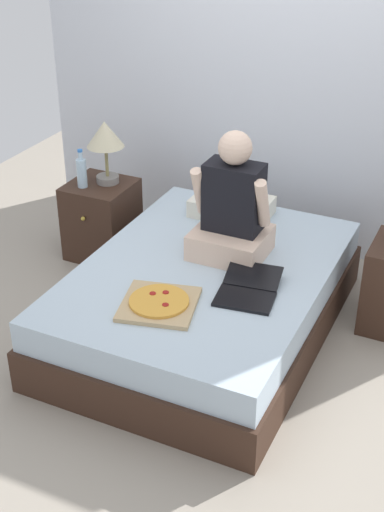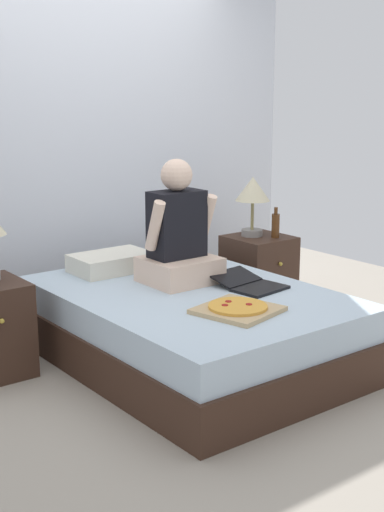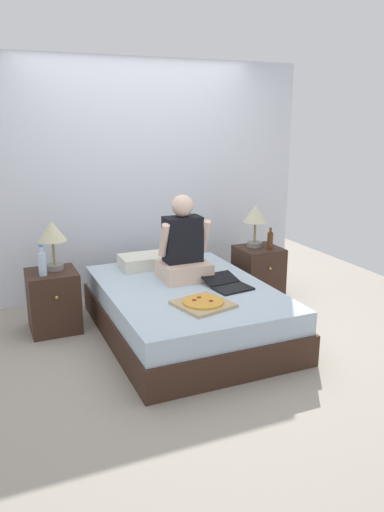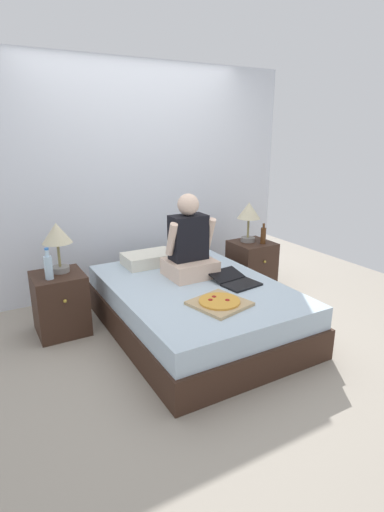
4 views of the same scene
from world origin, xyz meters
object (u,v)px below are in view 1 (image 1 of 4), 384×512
nightstand_left (102,219)px  pizza_box (159,303)px  bed (205,299)px  person_seated (232,211)px  water_bottle (82,172)px  lamp_on_left_nightstand (105,139)px  laptop (247,291)px

nightstand_left → pizza_box: (1.03, -1.05, 0.19)m
nightstand_left → pizza_box: 1.48m
bed → person_seated: (0.07, 0.23, 0.52)m
bed → water_bottle: 1.33m
lamp_on_left_nightstand → person_seated: (1.11, -0.38, -0.15)m
bed → pizza_box: pizza_box is taller
bed → water_bottle: bearing=157.8°
nightstand_left → lamp_on_left_nightstand: (0.04, 0.05, 0.61)m
laptop → person_seated: bearing=123.5°
lamp_on_left_nightstand → pizza_box: (0.99, -1.10, -0.42)m
person_seated → pizza_box: 0.78m
nightstand_left → person_seated: bearing=-16.2°
nightstand_left → person_seated: person_seated is taller
lamp_on_left_nightstand → pizza_box: 1.54m
laptop → pizza_box: laptop is taller
water_bottle → person_seated: bearing=-11.3°
nightstand_left → laptop: nightstand_left is taller
person_seated → laptop: size_ratio=1.72×
nightstand_left → water_bottle: water_bottle is taller
water_bottle → pizza_box: size_ratio=0.57×
water_bottle → person_seated: person_seated is taller
laptop → pizza_box: (-0.39, -0.32, -0.00)m
nightstand_left → pizza_box: nightstand_left is taller
bed → pizza_box: size_ratio=4.13×
bed → nightstand_left: nightstand_left is taller
lamp_on_left_nightstand → person_seated: person_seated is taller
bed → laptop: 0.45m
bed → person_seated: size_ratio=2.56×
laptop → water_bottle: bearing=156.6°
person_seated → bed: bearing=-107.0°
water_bottle → laptop: (1.50, -0.65, -0.20)m
lamp_on_left_nightstand → nightstand_left: bearing=-128.6°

